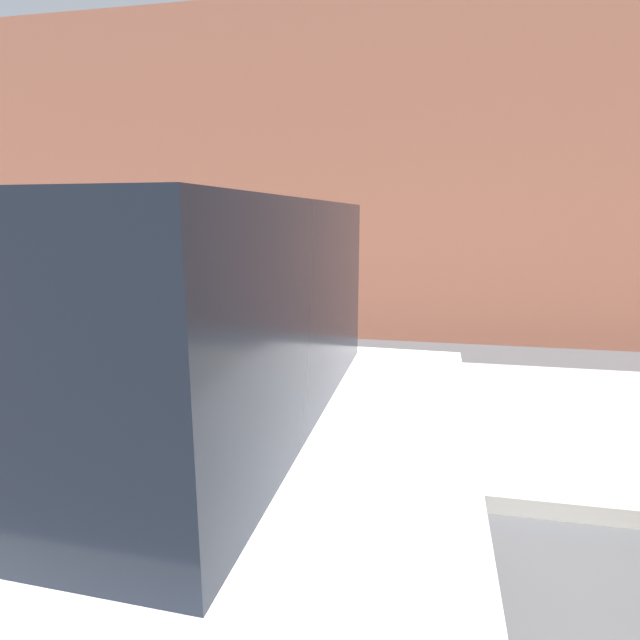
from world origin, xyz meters
TOP-DOWN VIEW (x-y plane):
  - ground_plane at (0.00, 0.00)m, footprint 60.00×60.00m
  - sidewalk at (0.00, 2.20)m, footprint 24.00×2.80m
  - building_facade at (0.00, 5.07)m, footprint 24.00×0.30m
  - parking_meter at (0.08, 1.00)m, footprint 0.20×0.12m

SIDE VIEW (x-z plane):
  - ground_plane at x=0.00m, z-range 0.00..0.00m
  - sidewalk at x=0.00m, z-range 0.00..0.12m
  - parking_meter at x=0.08m, z-range 0.40..1.81m
  - building_facade at x=0.00m, z-range 0.00..4.55m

